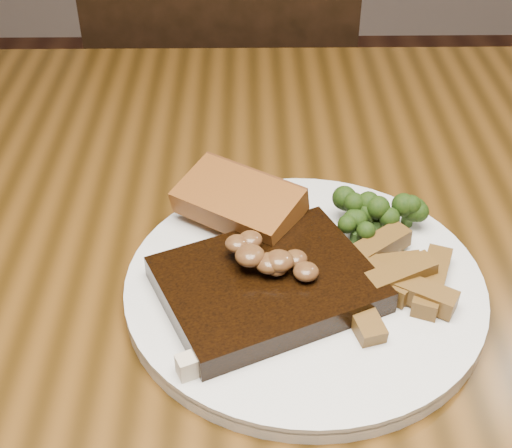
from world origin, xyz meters
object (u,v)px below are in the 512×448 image
Objects in this scene: plate at (304,288)px; potato_wedges at (394,278)px; chair_far at (228,151)px; steak at (267,286)px; dining_table at (273,329)px; garlic_bread at (239,219)px.

potato_wedges is at bearing -6.19° from plate.
chair_far is 0.76m from steak.
potato_wedges is at bearing 103.65° from chair_far.
potato_wedges is (0.10, -0.06, 0.12)m from dining_table.
garlic_bread and potato_wedges have the same top height.
dining_table is 5.34× the size of plate.
potato_wedges is (0.07, -0.01, 0.02)m from plate.
plate is at bearing 97.89° from chair_far.
plate is at bearing 173.81° from potato_wedges.
chair_far is 7.86× the size of garlic_bread.
dining_table is at bearing 96.36° from chair_far.
steak is 1.51× the size of garlic_bread.
steak reaches higher than plate.
chair_far reaches higher than steak.
garlic_bread is at bearing 147.55° from potato_wedges.
chair_far is 5.20× the size of steak.
chair_far is 0.68m from garlic_bread.
garlic_bread is (-0.06, 0.07, 0.02)m from plate.
plate is at bearing 2.96° from steak.
garlic_bread reaches higher than dining_table.
plate is 0.04m from steak.
dining_table is 14.66× the size of garlic_bread.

